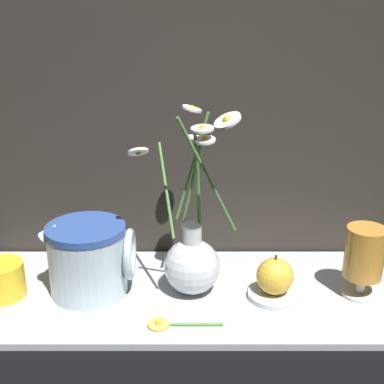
# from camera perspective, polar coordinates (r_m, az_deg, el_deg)

# --- Properties ---
(ground_plane) EXTENTS (6.00, 6.00, 0.00)m
(ground_plane) POSITION_cam_1_polar(r_m,az_deg,el_deg) (0.99, -0.00, -11.11)
(ground_plane) COLOR black
(shelf) EXTENTS (0.80, 0.31, 0.01)m
(shelf) POSITION_cam_1_polar(r_m,az_deg,el_deg) (0.98, -0.00, -10.81)
(shelf) COLOR #B2B7BC
(shelf) RESTS_ON ground_plane
(vase_with_flowers) EXTENTS (0.18, 0.19, 0.34)m
(vase_with_flowers) POSITION_cam_1_polar(r_m,az_deg,el_deg) (0.95, 0.02, -7.07)
(vase_with_flowers) COLOR silver
(vase_with_flowers) RESTS_ON shelf
(yellow_mug) EXTENTS (0.09, 0.08, 0.06)m
(yellow_mug) POSITION_cam_1_polar(r_m,az_deg,el_deg) (1.01, -19.76, -8.82)
(yellow_mug) COLOR yellow
(yellow_mug) RESTS_ON shelf
(ceramic_pitcher) EXTENTS (0.16, 0.14, 0.14)m
(ceramic_pitcher) POSITION_cam_1_polar(r_m,az_deg,el_deg) (0.97, -10.94, -6.64)
(ceramic_pitcher) COLOR silver
(ceramic_pitcher) RESTS_ON shelf
(tea_glass) EXTENTS (0.07, 0.07, 0.13)m
(tea_glass) POSITION_cam_1_polar(r_m,az_deg,el_deg) (0.98, 17.88, -6.42)
(tea_glass) COLOR silver
(tea_glass) RESTS_ON shelf
(saucer_plate) EXTENTS (0.09, 0.09, 0.01)m
(saucer_plate) POSITION_cam_1_polar(r_m,az_deg,el_deg) (0.97, 8.71, -10.78)
(saucer_plate) COLOR silver
(saucer_plate) RESTS_ON shelf
(orange_fruit) EXTENTS (0.06, 0.06, 0.07)m
(orange_fruit) POSITION_cam_1_polar(r_m,az_deg,el_deg) (0.95, 8.83, -8.85)
(orange_fruit) COLOR gold
(orange_fruit) RESTS_ON saucer_plate
(loose_daisy) EXTENTS (0.12, 0.04, 0.01)m
(loose_daisy) POSITION_cam_1_polar(r_m,az_deg,el_deg) (0.89, -2.67, -13.89)
(loose_daisy) COLOR #4C8E3D
(loose_daisy) RESTS_ON shelf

